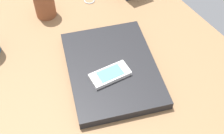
{
  "coord_description": "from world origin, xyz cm",
  "views": [
    {
      "loc": [
        -42.24,
        23.5,
        69.02
      ],
      "look_at": [
        2.22,
        -3.53,
        5.0
      ],
      "focal_mm": 48.67,
      "sensor_mm": 36.0,
      "label": 1
    }
  ],
  "objects_px": {
    "cell_phone_on_laptop": "(110,75)",
    "key_ring": "(89,0)",
    "laptop_closed": "(112,69)",
    "pen_cup": "(44,3)"
  },
  "relations": [
    {
      "from": "laptop_closed",
      "to": "pen_cup",
      "type": "height_order",
      "value": "pen_cup"
    },
    {
      "from": "pen_cup",
      "to": "cell_phone_on_laptop",
      "type": "bearing_deg",
      "value": -173.94
    },
    {
      "from": "laptop_closed",
      "to": "key_ring",
      "type": "distance_m",
      "value": 0.32
    },
    {
      "from": "cell_phone_on_laptop",
      "to": "laptop_closed",
      "type": "bearing_deg",
      "value": -39.56
    },
    {
      "from": "pen_cup",
      "to": "key_ring",
      "type": "height_order",
      "value": "pen_cup"
    },
    {
      "from": "cell_phone_on_laptop",
      "to": "key_ring",
      "type": "relative_size",
      "value": 2.98
    },
    {
      "from": "pen_cup",
      "to": "key_ring",
      "type": "distance_m",
      "value": 0.16
    },
    {
      "from": "laptop_closed",
      "to": "cell_phone_on_laptop",
      "type": "height_order",
      "value": "cell_phone_on_laptop"
    },
    {
      "from": "laptop_closed",
      "to": "pen_cup",
      "type": "xyz_separation_m",
      "value": [
        0.31,
        0.06,
        0.03
      ]
    },
    {
      "from": "pen_cup",
      "to": "key_ring",
      "type": "xyz_separation_m",
      "value": [
        -0.01,
        -0.15,
        -0.04
      ]
    }
  ]
}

